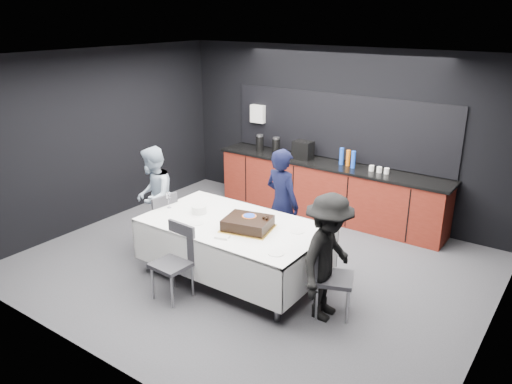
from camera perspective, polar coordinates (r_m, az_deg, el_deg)
ground at (r=6.99m, az=-0.48°, el=-8.34°), size 6.00×6.00×0.00m
room_shell at (r=6.33m, az=-0.53°, el=6.64°), size 6.04×5.04×2.82m
kitchenette at (r=8.53m, az=8.14°, el=0.77°), size 4.10×0.64×2.05m
party_table at (r=6.42m, az=-2.58°, el=-4.68°), size 2.32×1.32×0.78m
cake_assembly at (r=6.16m, az=-0.94°, el=-3.62°), size 0.69×0.61×0.18m
plate_stack at (r=6.69m, az=-6.52°, el=-1.99°), size 0.20×0.20×0.10m
loose_plate_near at (r=6.39m, az=-6.79°, el=-3.52°), size 0.18×0.18×0.01m
loose_plate_right_a at (r=6.14m, az=4.73°, el=-4.46°), size 0.19×0.19×0.01m
loose_plate_right_b at (r=5.59m, az=2.33°, el=-6.99°), size 0.19×0.19×0.01m
loose_plate_far at (r=6.61m, az=-0.10°, el=-2.58°), size 0.18×0.18×0.01m
fork_pile at (r=5.96m, az=-3.91°, el=-5.15°), size 0.19×0.15×0.03m
champagne_flute at (r=6.89m, az=-9.97°, el=-0.55°), size 0.06×0.06×0.22m
chair_left at (r=7.21m, az=-10.78°, el=-3.12°), size 0.47×0.47×0.92m
chair_right at (r=5.79m, az=8.19°, el=-8.96°), size 0.54×0.54×0.92m
chair_near at (r=6.15m, az=-9.11°, el=-7.20°), size 0.44×0.44×0.92m
person_center at (r=6.97m, az=2.98°, el=-1.32°), size 0.65×0.50×1.58m
person_left at (r=7.50m, az=-11.60°, el=-0.52°), size 0.87×0.92×1.49m
person_right at (r=5.63m, az=8.22°, el=-7.42°), size 0.61×0.99×1.49m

